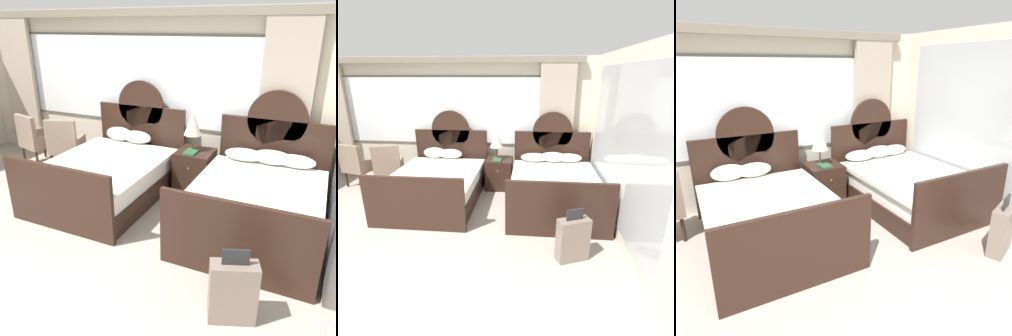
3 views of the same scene
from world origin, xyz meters
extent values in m
cube|color=beige|center=(0.00, 4.04, 1.35)|extent=(6.62, 0.07, 2.70)
cube|color=#605B52|center=(0.00, 4.00, 1.56)|extent=(4.69, 0.02, 1.50)
cube|color=white|center=(0.00, 3.99, 1.56)|extent=(4.61, 0.02, 1.42)
cube|color=tan|center=(-2.52, 3.91, 1.30)|extent=(0.72, 0.08, 2.60)
cube|color=tan|center=(2.52, 3.91, 1.30)|extent=(0.72, 0.08, 2.60)
cube|color=gray|center=(0.00, 3.91, 2.62)|extent=(6.09, 0.10, 0.12)
cube|color=black|center=(0.23, 2.74, 0.15)|extent=(1.52, 2.11, 0.30)
cube|color=white|center=(0.23, 2.74, 0.42)|extent=(1.46, 2.01, 0.23)
cube|color=silver|center=(0.23, 2.66, 0.56)|extent=(1.56, 1.91, 0.06)
cube|color=black|center=(0.23, 3.82, 0.59)|extent=(1.60, 0.06, 1.18)
cylinder|color=black|center=(0.23, 3.82, 1.18)|extent=(0.84, 0.06, 0.84)
cube|color=black|center=(0.23, 1.65, 0.45)|extent=(1.60, 0.06, 0.89)
ellipsoid|color=white|center=(-0.10, 3.62, 0.71)|extent=(0.48, 0.27, 0.23)
ellipsoid|color=white|center=(0.26, 3.61, 0.69)|extent=(0.51, 0.26, 0.21)
cube|color=black|center=(2.45, 2.74, 0.15)|extent=(1.52, 2.11, 0.30)
cube|color=white|center=(2.45, 2.74, 0.42)|extent=(1.46, 2.01, 0.23)
cube|color=silver|center=(2.45, 2.66, 0.56)|extent=(1.56, 1.91, 0.06)
cube|color=black|center=(2.45, 3.82, 0.59)|extent=(1.60, 0.06, 1.18)
cylinder|color=black|center=(2.45, 3.82, 1.18)|extent=(0.84, 0.06, 0.84)
cube|color=black|center=(2.45, 1.65, 0.45)|extent=(1.60, 0.06, 0.89)
ellipsoid|color=white|center=(2.08, 3.57, 0.68)|extent=(0.57, 0.32, 0.17)
ellipsoid|color=white|center=(2.48, 3.57, 0.69)|extent=(0.56, 0.29, 0.20)
ellipsoid|color=white|center=(2.81, 3.58, 0.68)|extent=(0.52, 0.26, 0.18)
cube|color=black|center=(1.34, 3.50, 0.32)|extent=(0.54, 0.54, 0.64)
sphere|color=tan|center=(1.34, 3.21, 0.46)|extent=(0.02, 0.02, 0.02)
cylinder|color=brown|center=(1.29, 3.50, 0.65)|extent=(0.14, 0.14, 0.02)
cylinder|color=brown|center=(1.29, 3.50, 0.78)|extent=(0.03, 0.03, 0.23)
cone|color=beige|center=(1.29, 3.50, 1.07)|extent=(0.27, 0.27, 0.36)
cube|color=#285133|center=(1.31, 3.39, 0.66)|extent=(0.18, 0.26, 0.03)
cube|color=#84705B|center=(-1.05, 3.37, 0.39)|extent=(0.68, 0.68, 0.10)
cube|color=#84705B|center=(-0.98, 3.15, 0.70)|extent=(0.54, 0.24, 0.52)
cube|color=#84705B|center=(-0.82, 3.44, 0.52)|extent=(0.21, 0.48, 0.16)
cube|color=#84705B|center=(-1.27, 3.29, 0.52)|extent=(0.21, 0.48, 0.16)
cylinder|color=black|center=(-0.91, 3.64, 0.17)|extent=(0.04, 0.04, 0.34)
cylinder|color=black|center=(-1.32, 3.50, 0.17)|extent=(0.04, 0.04, 0.34)
cylinder|color=black|center=(-0.77, 3.23, 0.17)|extent=(0.04, 0.04, 0.34)
cylinder|color=black|center=(-1.19, 3.09, 0.17)|extent=(0.04, 0.04, 0.34)
cube|color=#84705B|center=(-1.71, 3.37, 0.39)|extent=(0.65, 0.65, 0.10)
cube|color=#84705B|center=(-1.76, 3.14, 0.70)|extent=(0.54, 0.21, 0.52)
cube|color=#84705B|center=(-1.48, 3.31, 0.52)|extent=(0.17, 0.48, 0.16)
cube|color=#84705B|center=(-1.94, 3.42, 0.52)|extent=(0.17, 0.48, 0.16)
cylinder|color=black|center=(-1.44, 3.52, 0.17)|extent=(0.04, 0.04, 0.34)
cylinder|color=black|center=(-1.87, 3.63, 0.17)|extent=(0.04, 0.04, 0.34)
cylinder|color=black|center=(-1.55, 3.10, 0.17)|extent=(0.04, 0.04, 0.34)
cylinder|color=black|center=(-1.97, 3.21, 0.17)|extent=(0.04, 0.04, 0.34)
cube|color=#75665B|center=(2.58, 1.14, 0.30)|extent=(0.45, 0.32, 0.59)
cube|color=#232326|center=(2.58, 1.14, 0.66)|extent=(0.22, 0.10, 0.15)
cylinder|color=black|center=(2.43, 1.08, 0.03)|extent=(0.05, 0.04, 0.05)
cylinder|color=black|center=(2.74, 1.20, 0.03)|extent=(0.05, 0.04, 0.05)
camera|label=1|loc=(3.06, -1.24, 2.43)|focal=37.07mm
camera|label=2|loc=(2.00, -1.98, 2.33)|focal=29.16mm
camera|label=3|loc=(-0.62, -0.84, 2.18)|focal=33.09mm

